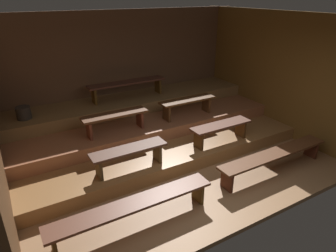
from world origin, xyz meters
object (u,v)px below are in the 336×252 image
at_px(bench_lower_right, 221,128).
at_px(bench_lower_left, 129,153).
at_px(bench_middle_right, 187,103).
at_px(bench_middle_left, 115,118).
at_px(pail_upper, 24,113).
at_px(bench_floor_right, 274,156).
at_px(bench_upper_center, 127,85).
at_px(bench_floor_left, 134,206).

bearing_deg(bench_lower_right, bench_lower_left, 180.00).
relative_size(bench_lower_right, bench_middle_right, 1.02).
xyz_separation_m(bench_lower_left, bench_middle_left, (0.15, 1.01, 0.26)).
relative_size(bench_middle_left, pail_upper, 4.68).
bearing_deg(bench_lower_left, bench_floor_right, -23.69).
xyz_separation_m(bench_floor_right, bench_upper_center, (-1.51, 3.22, 0.77)).
bearing_deg(bench_lower_right, bench_floor_left, -156.31).
bearing_deg(pail_upper, bench_upper_center, 3.82).
distance_m(bench_floor_right, pail_upper, 4.93).
bearing_deg(bench_floor_right, bench_lower_left, 156.31).
bearing_deg(pail_upper, bench_lower_left, -55.22).
relative_size(bench_middle_left, bench_middle_right, 1.00).
bearing_deg(bench_upper_center, bench_lower_right, -62.91).
height_order(bench_lower_right, bench_middle_right, bench_middle_right).
bearing_deg(bench_lower_right, bench_middle_right, 98.66).
distance_m(bench_floor_left, bench_lower_right, 2.67).
distance_m(bench_floor_left, bench_middle_right, 3.12).
height_order(bench_lower_right, bench_upper_center, bench_upper_center).
bearing_deg(bench_lower_right, bench_upper_center, 117.09).
height_order(bench_floor_left, bench_middle_left, bench_middle_left).
height_order(bench_lower_right, bench_middle_left, bench_middle_left).
relative_size(bench_middle_left, bench_upper_center, 0.70).
bearing_deg(bench_floor_left, bench_lower_right, 23.69).
distance_m(bench_floor_left, bench_floor_right, 2.84).
bearing_deg(bench_floor_right, bench_middle_left, 137.60).
xyz_separation_m(bench_middle_right, bench_upper_center, (-0.95, 1.14, 0.27)).
height_order(bench_middle_right, pail_upper, pail_upper).
relative_size(bench_lower_right, pail_upper, 4.78).
relative_size(bench_floor_left, pail_upper, 8.79).
xyz_separation_m(bench_floor_right, bench_middle_right, (-0.56, 2.08, 0.49)).
height_order(bench_floor_left, bench_upper_center, bench_upper_center).
xyz_separation_m(bench_floor_left, pail_upper, (-0.98, 3.07, 0.57)).
xyz_separation_m(bench_middle_left, bench_middle_right, (1.72, 0.00, 0.00)).
relative_size(bench_upper_center, pail_upper, 6.69).
xyz_separation_m(bench_lower_right, bench_upper_center, (-1.10, 2.15, 0.53)).
distance_m(bench_middle_left, pail_upper, 1.83).
bearing_deg(pail_upper, bench_lower_right, -30.34).
relative_size(bench_floor_right, bench_upper_center, 1.31).
distance_m(bench_lower_right, bench_middle_left, 2.14).
distance_m(bench_lower_right, pail_upper, 3.97).
bearing_deg(bench_middle_right, bench_lower_left, -151.60).
xyz_separation_m(bench_floor_left, bench_lower_right, (2.43, 1.07, 0.24)).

